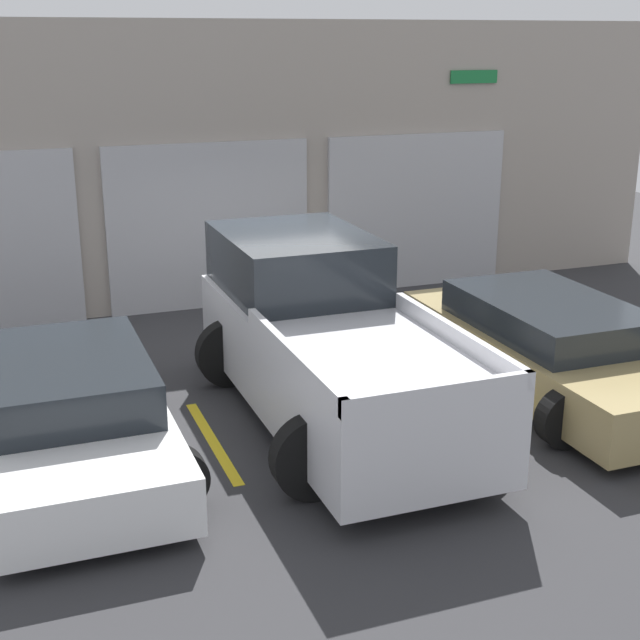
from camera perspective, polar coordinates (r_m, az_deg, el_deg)
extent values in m
plane|color=#2D2D30|center=(12.25, -2.62, -2.77)|extent=(28.00, 28.00, 0.00)
cube|color=#9E9389|center=(14.79, -6.75, 9.78)|extent=(16.48, 0.60, 4.54)
cube|color=#ADADB2|center=(14.57, -7.06, 5.95)|extent=(3.31, 0.08, 2.69)
cube|color=#ADADB2|center=(15.83, 6.19, 6.92)|extent=(3.31, 0.08, 2.69)
cube|color=#197238|center=(16.06, 9.83, 15.09)|extent=(0.90, 0.03, 0.22)
cube|color=silver|center=(10.14, 0.99, -2.78)|extent=(1.88, 5.05, 0.99)
cube|color=#1E2328|center=(11.13, -1.61, 3.75)|extent=(1.73, 2.27, 0.73)
cube|color=silver|center=(8.65, -1.80, -2.34)|extent=(0.08, 2.78, 0.18)
cube|color=silver|center=(9.34, 8.73, -0.99)|extent=(0.08, 2.78, 0.18)
cube|color=silver|center=(7.83, 7.70, -4.71)|extent=(1.88, 0.08, 0.18)
cylinder|color=black|center=(11.41, -5.80, -2.12)|extent=(0.86, 0.22, 0.86)
cylinder|color=black|center=(11.90, 1.95, -1.18)|extent=(0.86, 0.22, 0.86)
cylinder|color=black|center=(8.65, -0.37, -8.75)|extent=(0.86, 0.22, 0.86)
cylinder|color=black|center=(9.29, 9.37, -7.03)|extent=(0.86, 0.22, 0.86)
cube|color=white|center=(9.66, -15.44, -6.55)|extent=(1.78, 4.27, 0.56)
cube|color=#1E2328|center=(9.57, -15.76, -3.51)|extent=(1.57, 2.35, 0.46)
cylinder|color=black|center=(10.99, -12.04, -3.86)|extent=(0.63, 0.22, 0.63)
cylinder|color=black|center=(8.50, -19.81, -11.28)|extent=(0.63, 0.22, 0.63)
cylinder|color=black|center=(8.60, -9.24, -10.01)|extent=(0.63, 0.22, 0.63)
cube|color=#9E8956|center=(11.56, 14.56, -2.23)|extent=(1.84, 4.72, 0.60)
cube|color=#1E2328|center=(11.50, 14.42, 0.33)|extent=(1.62, 2.60, 0.41)
cylinder|color=black|center=(12.37, 7.60, -1.07)|extent=(0.67, 0.22, 0.67)
cylinder|color=black|center=(13.18, 13.83, -0.25)|extent=(0.67, 0.22, 0.67)
cylinder|color=black|center=(10.06, 15.42, -6.08)|extent=(0.67, 0.22, 0.67)
cube|color=gold|center=(10.02, -6.88, -7.69)|extent=(0.12, 2.20, 0.01)
cube|color=gold|center=(10.99, 8.09, -5.38)|extent=(0.12, 2.20, 0.01)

